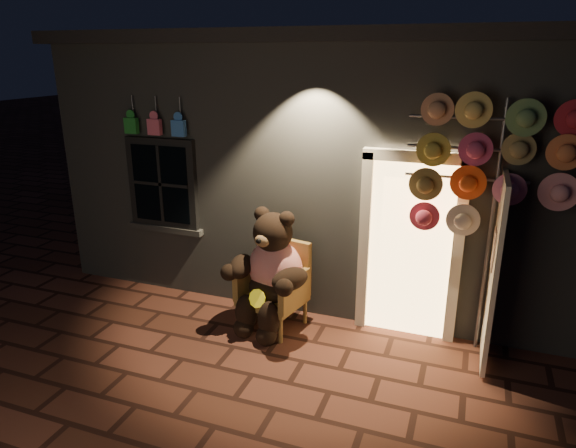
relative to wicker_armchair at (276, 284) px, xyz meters
The scene contains 5 objects.
ground 1.23m from the wicker_armchair, 82.10° to the right, with size 60.00×60.00×0.00m, color brown.
shop_building 3.13m from the wicker_armchair, 86.92° to the left, with size 7.30×5.95×3.51m.
wicker_armchair is the anchor object (origin of this frame).
teddy_bear 0.25m from the wicker_armchair, 97.86° to the right, with size 1.07×0.93×1.51m.
hat_rack 2.74m from the wicker_armchair, ahead, with size 1.66×0.22×2.80m.
Camera 1 is at (1.93, -4.16, 3.18)m, focal length 32.00 mm.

